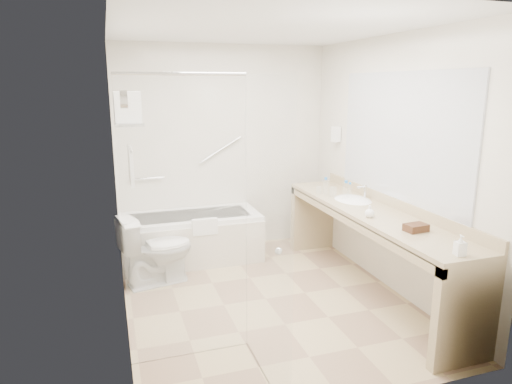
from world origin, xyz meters
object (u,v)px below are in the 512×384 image
object	(u,v)px
vanity_counter	(370,230)
toilet	(157,250)
bathtub	(191,237)
amenity_basket	(416,228)
water_bottle_left	(346,191)

from	to	relation	value
vanity_counter	toilet	world-z (taller)	vanity_counter
bathtub	amenity_basket	bearing A→B (deg)	-53.95
toilet	amenity_basket	world-z (taller)	amenity_basket
vanity_counter	bathtub	bearing A→B (deg)	137.65
vanity_counter	toilet	xyz separation A→B (m)	(-1.97, 0.85, -0.28)
toilet	water_bottle_left	world-z (taller)	water_bottle_left
toilet	vanity_counter	bearing A→B (deg)	-125.63
amenity_basket	water_bottle_left	size ratio (longest dim) A/B	0.85
water_bottle_left	amenity_basket	bearing A→B (deg)	-87.05
toilet	amenity_basket	size ratio (longest dim) A/B	4.04
bathtub	toilet	distance (m)	0.71
bathtub	amenity_basket	distance (m)	2.65
bathtub	vanity_counter	world-z (taller)	vanity_counter
bathtub	vanity_counter	size ratio (longest dim) A/B	0.59
bathtub	toilet	bearing A→B (deg)	-129.87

